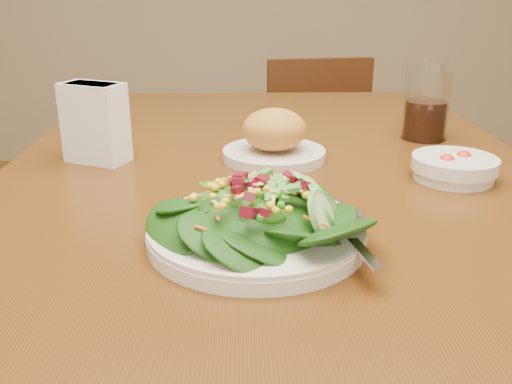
% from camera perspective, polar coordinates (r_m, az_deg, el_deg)
% --- Properties ---
extents(dining_table, '(0.90, 1.40, 0.75)m').
position_cam_1_polar(dining_table, '(0.96, 1.73, -3.87)').
color(dining_table, '#482D11').
rests_on(dining_table, ground_plane).
extents(chair_far, '(0.42, 0.42, 0.80)m').
position_cam_1_polar(chair_far, '(2.10, 5.32, 3.26)').
color(chair_far, '#3C1C09').
rests_on(chair_far, ground_plane).
extents(salad_plate, '(0.27, 0.26, 0.08)m').
position_cam_1_polar(salad_plate, '(0.67, 0.82, -2.83)').
color(salad_plate, silver).
rests_on(salad_plate, dining_table).
extents(bread_plate, '(0.18, 0.18, 0.09)m').
position_cam_1_polar(bread_plate, '(0.98, 1.83, 5.30)').
color(bread_plate, silver).
rests_on(bread_plate, dining_table).
extents(tomato_bowl, '(0.13, 0.13, 0.04)m').
position_cam_1_polar(tomato_bowl, '(0.94, 19.20, 2.32)').
color(tomato_bowl, silver).
rests_on(tomato_bowl, dining_table).
extents(drinking_glass, '(0.09, 0.09, 0.15)m').
position_cam_1_polar(drinking_glass, '(1.16, 16.65, 8.21)').
color(drinking_glass, silver).
rests_on(drinking_glass, dining_table).
extents(napkin_holder, '(0.12, 0.09, 0.13)m').
position_cam_1_polar(napkin_holder, '(1.00, -15.81, 6.86)').
color(napkin_holder, white).
rests_on(napkin_holder, dining_table).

